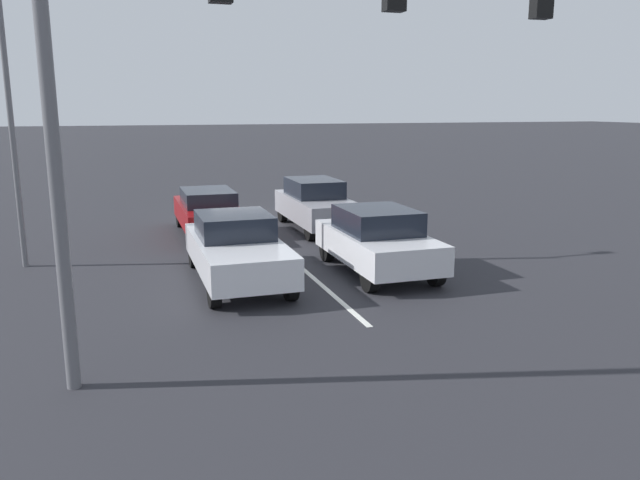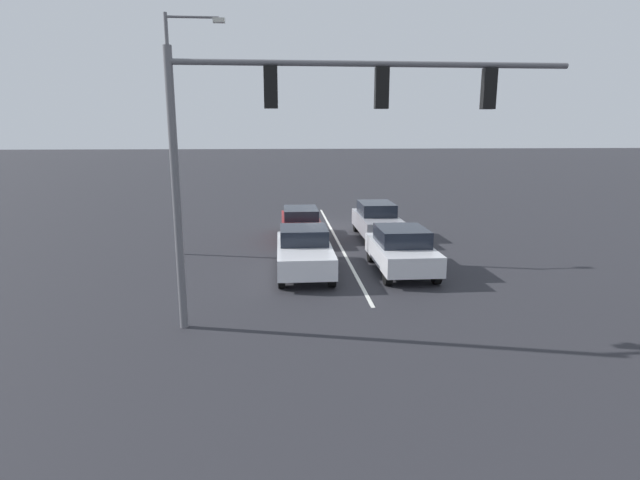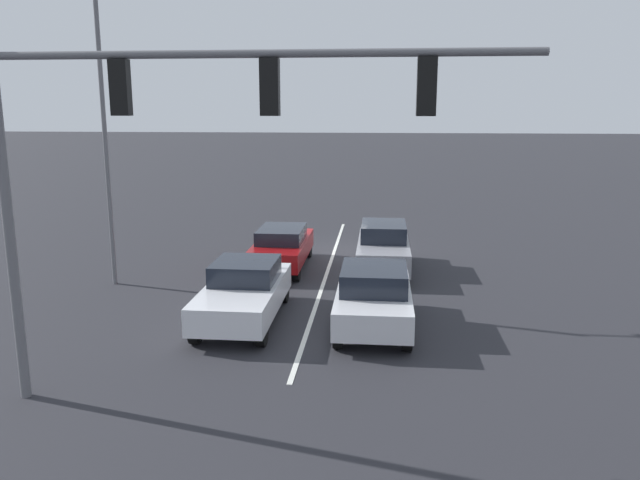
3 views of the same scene
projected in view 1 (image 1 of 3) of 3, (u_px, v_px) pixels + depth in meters
The scene contains 8 objects.
ground_plane at pixel (245, 219), 22.64m from camera, with size 240.00×240.00×0.00m, color #28282D.
lane_stripe_left_divider at pixel (263, 234), 19.85m from camera, with size 0.12×17.98×0.01m, color silver.
car_silver_leftlane_front at pixel (377, 240), 15.16m from camera, with size 1.87×4.13×1.58m.
car_white_midlane_front at pixel (237, 248), 14.36m from camera, with size 1.86×4.60×1.56m.
car_gray_leftlane_second at pixel (316, 204), 20.58m from camera, with size 1.73×4.50×1.63m.
car_maroon_midlane_second at pixel (208, 211), 19.59m from camera, with size 1.73×4.55×1.45m.
traffic_signal_gantry at pixel (273, 29), 8.91m from camera, with size 9.55×0.37×6.76m.
street_lamp_right_shoulder at pixel (14, 53), 14.85m from camera, with size 2.23×0.24×9.13m.
Camera 1 is at (4.22, 22.06, 3.99)m, focal length 35.00 mm.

